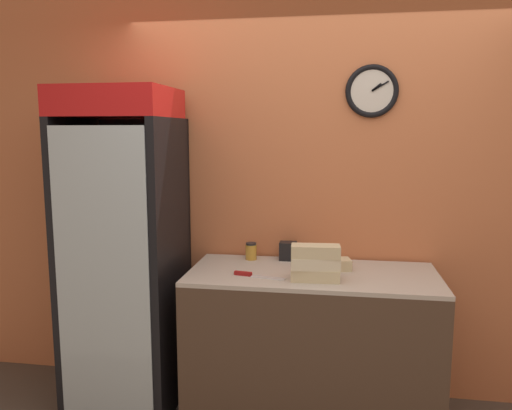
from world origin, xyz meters
TOP-DOWN VIEW (x-y plane):
  - wall_back at (0.00, 1.28)m, footprint 5.20×0.09m
  - prep_counter at (0.00, 0.89)m, footprint 1.49×0.68m
  - beverage_cooler at (-1.20, 0.95)m, footprint 0.67×0.67m
  - sandwich_stack_bottom at (0.02, 0.72)m, footprint 0.28×0.13m
  - sandwich_stack_middle at (0.02, 0.72)m, footprint 0.29×0.15m
  - sandwich_stack_top at (0.02, 0.72)m, footprint 0.28×0.13m
  - sandwich_flat_left at (0.08, 0.96)m, footprint 0.32×0.17m
  - chefs_knife at (-0.35, 0.75)m, footprint 0.31×0.09m
  - condiment_jar at (-0.42, 1.13)m, footprint 0.07×0.07m
  - napkin_dispenser at (-0.18, 1.16)m, footprint 0.11×0.09m

SIDE VIEW (x-z plane):
  - prep_counter at x=0.00m, z-range 0.00..0.93m
  - chefs_knife at x=-0.35m, z-range 0.93..0.95m
  - sandwich_flat_left at x=0.08m, z-range 0.93..1.00m
  - sandwich_stack_bottom at x=0.02m, z-range 0.93..1.00m
  - condiment_jar at x=-0.42m, z-range 0.93..1.05m
  - napkin_dispenser at x=-0.18m, z-range 0.93..1.05m
  - sandwich_stack_middle at x=0.02m, z-range 1.00..1.07m
  - beverage_cooler at x=-1.20m, z-range 0.09..2.12m
  - sandwich_stack_top at x=0.02m, z-range 1.07..1.14m
  - wall_back at x=0.00m, z-range 0.00..2.70m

